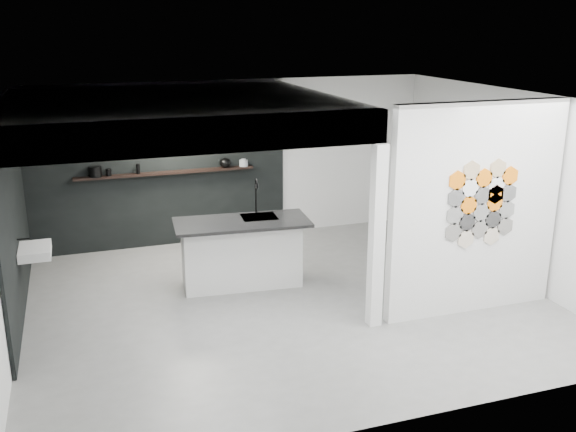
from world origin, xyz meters
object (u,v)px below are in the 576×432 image
Objects in this scene: utensil_cup at (109,172)px; kettle at (225,163)px; wall_basin at (35,251)px; glass_vase at (244,163)px; stockpot at (95,172)px; bottle_dark at (138,169)px; kitchen_island at (242,251)px; glass_bowl at (244,163)px; partition_panel at (476,210)px.

kettle is at bearing 0.00° from utensil_cup.
glass_vase is at bearing 31.35° from wall_basin.
stockpot is 1.83× the size of utensil_cup.
kettle is 1.22× the size of bottle_dark.
utensil_cup is at bearing 180.00° from bottle_dark.
kettle is 1.48m from bottle_dark.
kitchen_island is 10.10× the size of kettle.
stockpot is 2.48m from glass_bowl.
stockpot is at bearing 180.00° from glass_bowl.
utensil_cup is (-1.68, 2.08, 0.85)m from kitchen_island.
stockpot is 1.27× the size of bottle_dark.
kettle is (0.27, 2.08, 0.88)m from kitchen_island.
kitchen_island is 17.73× the size of utensil_cup.
utensil_cup is (1.11, 2.07, 0.53)m from wall_basin.
kitchen_island is (-2.68, 1.79, -0.88)m from partition_panel.
utensil_cup reaches higher than wall_basin.
glass_vase is 1.14× the size of utensil_cup.
kettle reaches higher than wall_basin.
glass_vase is 2.28m from utensil_cup.
glass_bowl is at bearing 118.23° from partition_panel.
partition_panel is 3.34m from kitchen_island.
glass_vase reaches higher than utensil_cup.
kettle is at bearing 180.00° from glass_bowl.
wall_basin is (-5.46, 1.80, -0.55)m from partition_panel.
partition_panel is 25.03× the size of utensil_cup.
bottle_dark is (-1.48, 0.00, -0.00)m from kettle.
bottle_dark is at bearing 135.12° from partition_panel.
partition_panel is 1.41× the size of kitchen_island.
glass_bowl is at bearing 16.62° from kettle.
kettle is 1.95m from utensil_cup.
kitchen_island is 2.94m from stockpot.
stockpot is 1.34× the size of glass_bowl.
glass_bowl is 1.81m from bottle_dark.
glass_vase is at bearing 78.75° from kitchen_island.
bottle_dark is (-3.88, 3.87, 0.00)m from partition_panel.
stockpot reaches higher than utensil_cup.
wall_basin is at bearing -129.37° from kettle.
stockpot is (0.91, 2.07, 0.55)m from wall_basin.
kettle is at bearing 121.89° from partition_panel.
partition_panel is 4.39m from glass_bowl.
bottle_dark is at bearing 125.04° from kitchen_island.
glass_vase is 1.81m from bottle_dark.
partition_panel is 5.82m from utensil_cup.
partition_panel is 5.78m from wall_basin.
bottle_dark is 0.47m from utensil_cup.
kitchen_island is 2.27m from kettle.
glass_vase is 0.79× the size of bottle_dark.
bottle_dark is (0.68, 0.00, -0.00)m from stockpot.
utensil_cup is at bearing 180.00° from glass_bowl.
kitchen_island reaches higher than glass_vase.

